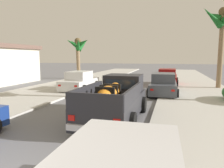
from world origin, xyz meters
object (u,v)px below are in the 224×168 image
at_px(car_left_far, 167,77).
at_px(palm_tree_left_fore, 78,47).
at_px(palm_tree_left_mid, 223,24).
at_px(car_right_near, 80,82).
at_px(car_left_mid, 163,85).
at_px(pickup_truck, 116,100).

bearing_deg(car_left_far, palm_tree_left_fore, 164.11).
relative_size(car_left_far, palm_tree_left_mid, 0.65).
bearing_deg(palm_tree_left_fore, car_right_near, -64.79).
height_order(car_left_mid, palm_tree_left_fore, palm_tree_left_fore).
xyz_separation_m(car_right_near, palm_tree_left_mid, (10.86, 3.78, 4.58)).
distance_m(car_right_near, car_left_mid, 6.51).
height_order(pickup_truck, palm_tree_left_mid, palm_tree_left_mid).
bearing_deg(pickup_truck, car_left_far, 80.95).
xyz_separation_m(car_left_mid, palm_tree_left_fore, (-10.42, 8.49, 3.12)).
relative_size(pickup_truck, palm_tree_left_fore, 1.05).
bearing_deg(palm_tree_left_mid, pickup_truck, -120.27).
bearing_deg(palm_tree_left_mid, car_left_far, 160.09).
bearing_deg(car_left_mid, palm_tree_left_mid, 42.24).
bearing_deg(pickup_truck, palm_tree_left_mid, 59.73).
xyz_separation_m(car_left_far, palm_tree_left_fore, (-10.58, 3.01, 3.12)).
relative_size(car_left_mid, palm_tree_left_fore, 0.86).
height_order(car_right_near, car_left_far, same).
xyz_separation_m(pickup_truck, car_left_far, (1.91, 11.98, -0.10)).
height_order(car_right_near, car_left_mid, same).
relative_size(car_left_mid, palm_tree_left_mid, 0.64).
xyz_separation_m(car_left_mid, car_left_far, (0.16, 5.48, 0.00)).
distance_m(car_right_near, palm_tree_left_fore, 9.71).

